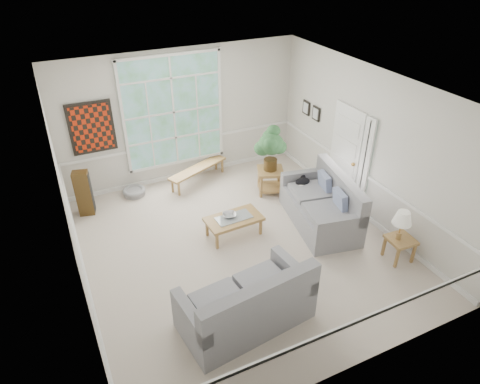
# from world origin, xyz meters

# --- Properties ---
(floor) EXTENTS (5.50, 6.00, 0.01)m
(floor) POSITION_xyz_m (0.00, 0.00, -0.01)
(floor) COLOR #BDAFA0
(floor) RESTS_ON ground
(ceiling) EXTENTS (5.50, 6.00, 0.02)m
(ceiling) POSITION_xyz_m (0.00, 0.00, 3.00)
(ceiling) COLOR white
(ceiling) RESTS_ON ground
(wall_back) EXTENTS (5.50, 0.02, 3.00)m
(wall_back) POSITION_xyz_m (0.00, 3.00, 1.50)
(wall_back) COLOR silver
(wall_back) RESTS_ON ground
(wall_front) EXTENTS (5.50, 0.02, 3.00)m
(wall_front) POSITION_xyz_m (0.00, -3.00, 1.50)
(wall_front) COLOR silver
(wall_front) RESTS_ON ground
(wall_left) EXTENTS (0.02, 6.00, 3.00)m
(wall_left) POSITION_xyz_m (-2.75, 0.00, 1.50)
(wall_left) COLOR silver
(wall_left) RESTS_ON ground
(wall_right) EXTENTS (0.02, 6.00, 3.00)m
(wall_right) POSITION_xyz_m (2.75, 0.00, 1.50)
(wall_right) COLOR silver
(wall_right) RESTS_ON ground
(window_back) EXTENTS (2.30, 0.08, 2.40)m
(window_back) POSITION_xyz_m (-0.20, 2.96, 1.65)
(window_back) COLOR white
(window_back) RESTS_ON wall_back
(entry_door) EXTENTS (0.08, 0.90, 2.10)m
(entry_door) POSITION_xyz_m (2.71, 0.60, 1.05)
(entry_door) COLOR white
(entry_door) RESTS_ON floor
(door_sidelight) EXTENTS (0.08, 0.26, 1.90)m
(door_sidelight) POSITION_xyz_m (2.71, -0.03, 1.15)
(door_sidelight) COLOR white
(door_sidelight) RESTS_ON wall_right
(wall_art) EXTENTS (0.90, 0.06, 1.10)m
(wall_art) POSITION_xyz_m (-1.95, 2.95, 1.60)
(wall_art) COLOR maroon
(wall_art) RESTS_ON wall_back
(wall_frame_near) EXTENTS (0.04, 0.26, 0.32)m
(wall_frame_near) POSITION_xyz_m (2.71, 1.75, 1.55)
(wall_frame_near) COLOR black
(wall_frame_near) RESTS_ON wall_right
(wall_frame_far) EXTENTS (0.04, 0.26, 0.32)m
(wall_frame_far) POSITION_xyz_m (2.71, 2.15, 1.55)
(wall_frame_far) COLOR black
(wall_frame_far) RESTS_ON wall_right
(loveseat_right) EXTENTS (1.34, 2.08, 1.04)m
(loveseat_right) POSITION_xyz_m (1.75, -0.02, 0.52)
(loveseat_right) COLOR gray
(loveseat_right) RESTS_ON floor
(loveseat_front) EXTENTS (2.02, 1.21, 1.04)m
(loveseat_front) POSITION_xyz_m (-0.70, -1.66, 0.52)
(loveseat_front) COLOR gray
(loveseat_front) RESTS_ON floor
(coffee_table) EXTENTS (1.09, 0.63, 0.40)m
(coffee_table) POSITION_xyz_m (0.05, 0.36, 0.20)
(coffee_table) COLOR olive
(coffee_table) RESTS_ON floor
(pewter_bowl) EXTENTS (0.37, 0.37, 0.08)m
(pewter_bowl) POSITION_xyz_m (-0.01, 0.44, 0.44)
(pewter_bowl) COLOR #A2A1A7
(pewter_bowl) RESTS_ON coffee_table
(window_bench) EXTENTS (1.58, 0.92, 0.37)m
(window_bench) POSITION_xyz_m (0.15, 2.57, 0.19)
(window_bench) COLOR olive
(window_bench) RESTS_ON floor
(end_table) EXTENTS (0.73, 0.73, 0.56)m
(end_table) POSITION_xyz_m (1.44, 1.47, 0.28)
(end_table) COLOR olive
(end_table) RESTS_ON floor
(houseplant) EXTENTS (0.82, 0.82, 1.00)m
(houseplant) POSITION_xyz_m (1.45, 1.49, 1.06)
(houseplant) COLOR #2B5A30
(houseplant) RESTS_ON end_table
(side_table) EXTENTS (0.48, 0.48, 0.45)m
(side_table) POSITION_xyz_m (2.40, -1.54, 0.23)
(side_table) COLOR olive
(side_table) RESTS_ON floor
(table_lamp) EXTENTS (0.37, 0.37, 0.56)m
(table_lamp) POSITION_xyz_m (2.35, -1.51, 0.73)
(table_lamp) COLOR white
(table_lamp) RESTS_ON side_table
(pet_bed) EXTENTS (0.57, 0.57, 0.15)m
(pet_bed) POSITION_xyz_m (-1.35, 2.65, 0.07)
(pet_bed) COLOR gray
(pet_bed) RESTS_ON floor
(floor_speaker) EXTENTS (0.35, 0.30, 0.98)m
(floor_speaker) POSITION_xyz_m (-2.40, 2.34, 0.49)
(floor_speaker) COLOR #412D12
(floor_speaker) RESTS_ON floor
(cat) EXTENTS (0.34, 0.24, 0.15)m
(cat) POSITION_xyz_m (1.76, 0.67, 0.61)
(cat) COLOR black
(cat) RESTS_ON loveseat_right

